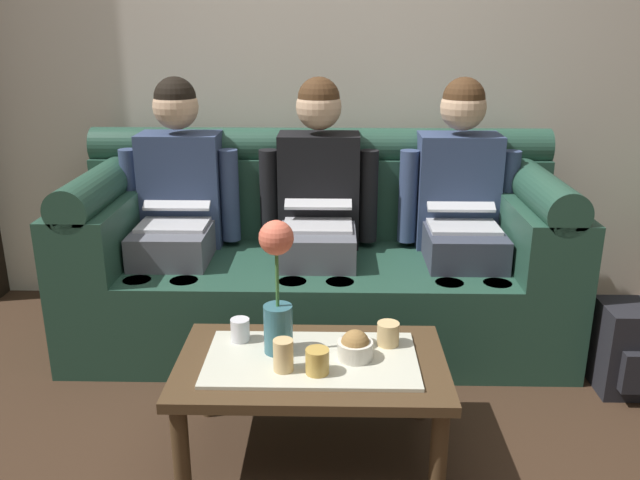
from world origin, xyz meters
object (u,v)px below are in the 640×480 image
(snack_bowl, at_px, (355,347))
(person_left, at_px, (177,202))
(person_middle, at_px, (318,202))
(cup_far_center, at_px, (240,330))
(backpack_right, at_px, (635,349))
(person_right, at_px, (461,203))
(cup_near_left, at_px, (283,355))
(cup_far_left, at_px, (388,334))
(couch, at_px, (318,260))
(flower_vase, at_px, (277,286))
(coffee_table, at_px, (311,372))
(cup_near_right, at_px, (317,361))

(snack_bowl, bearing_deg, person_left, 130.06)
(person_middle, distance_m, cup_far_center, 0.91)
(backpack_right, bearing_deg, person_right, 141.81)
(snack_bowl, distance_m, backpack_right, 1.27)
(person_right, relative_size, cup_near_left, 11.33)
(cup_far_center, distance_m, cup_far_left, 0.52)
(couch, distance_m, cup_far_center, 0.88)
(cup_far_left, bearing_deg, person_right, 65.39)
(person_right, bearing_deg, backpack_right, -38.19)
(flower_vase, relative_size, cup_far_center, 5.74)
(person_right, bearing_deg, person_middle, -179.99)
(person_middle, distance_m, person_right, 0.66)
(snack_bowl, bearing_deg, couch, 98.72)
(coffee_table, height_order, cup_far_center, cup_far_center)
(snack_bowl, bearing_deg, person_right, 61.93)
(coffee_table, xyz_separation_m, cup_near_left, (-0.09, -0.09, 0.11))
(person_right, distance_m, coffee_table, 1.21)
(person_middle, xyz_separation_m, backpack_right, (1.31, -0.51, -0.48))
(coffee_table, relative_size, backpack_right, 2.47)
(cup_near_right, xyz_separation_m, cup_far_center, (-0.28, 0.22, -0.00))
(person_left, distance_m, person_right, 1.32)
(coffee_table, bearing_deg, cup_far_left, 20.96)
(cup_near_left, relative_size, cup_near_right, 1.29)
(person_left, height_order, coffee_table, person_left)
(cup_near_left, height_order, cup_far_center, cup_near_left)
(flower_vase, height_order, snack_bowl, flower_vase)
(couch, xyz_separation_m, cup_far_left, (0.27, -0.86, 0.04))
(couch, distance_m, snack_bowl, 0.97)
(person_left, distance_m, snack_bowl, 1.28)
(person_middle, height_order, backpack_right, person_middle)
(cup_far_center, distance_m, backpack_right, 1.62)
(person_middle, height_order, flower_vase, person_middle)
(couch, xyz_separation_m, coffee_table, (0.00, -0.96, -0.05))
(cup_far_center, xyz_separation_m, cup_far_left, (0.52, -0.02, 0.00))
(person_left, distance_m, backpack_right, 2.09)
(snack_bowl, distance_m, cup_near_left, 0.25)
(couch, bearing_deg, cup_near_left, -94.80)
(coffee_table, height_order, cup_near_right, cup_near_right)
(couch, height_order, person_middle, person_middle)
(couch, distance_m, coffee_table, 0.96)
(flower_vase, xyz_separation_m, cup_near_right, (0.14, -0.14, -0.20))
(couch, xyz_separation_m, cup_near_left, (-0.09, -1.05, 0.06))
(cup_near_left, relative_size, cup_far_center, 1.31)
(couch, height_order, flower_vase, couch)
(flower_vase, height_order, cup_far_left, flower_vase)
(person_left, xyz_separation_m, cup_far_center, (0.40, -0.84, -0.24))
(coffee_table, xyz_separation_m, cup_near_right, (0.02, -0.10, 0.10))
(cup_far_center, xyz_separation_m, backpack_right, (1.57, 0.32, -0.23))
(couch, relative_size, cup_near_right, 26.96)
(cup_near_left, bearing_deg, flower_vase, 101.68)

